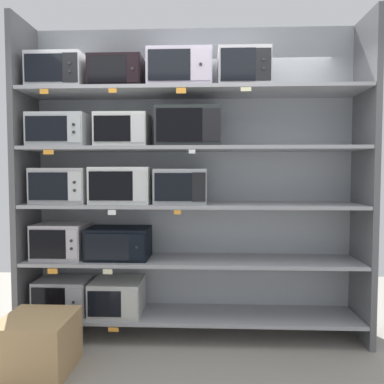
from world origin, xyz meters
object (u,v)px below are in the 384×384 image
microwave_7 (62,131)px  shipping_carton (38,344)px  microwave_12 (180,71)px  microwave_0 (64,295)px  microwave_11 (118,74)px  microwave_8 (123,131)px  microwave_13 (243,70)px  microwave_1 (118,296)px  microwave_10 (60,74)px  microwave_3 (119,243)px  microwave_6 (181,186)px  microwave_4 (62,186)px  microwave_9 (189,128)px  microwave_2 (61,241)px  microwave_5 (122,185)px

microwave_7 → shipping_carton: microwave_7 is taller
microwave_12 → shipping_carton: bearing=-147.6°
microwave_0 → microwave_7: (0.01, 0.00, 1.46)m
microwave_7 → microwave_12: (1.04, -0.00, 0.50)m
microwave_11 → shipping_carton: (-0.46, -0.63, -2.10)m
microwave_7 → shipping_carton: bearing=-86.2°
microwave_7 → microwave_8: size_ratio=1.10×
microwave_0 → microwave_13: size_ratio=1.09×
microwave_13 → microwave_1: bearing=180.0°
microwave_13 → microwave_12: bearing=180.0°
microwave_10 → microwave_1: bearing=0.0°
microwave_3 → microwave_6: 0.75m
microwave_0 → microwave_4: 0.99m
microwave_0 → microwave_1: bearing=0.0°
microwave_8 → microwave_10: 0.74m
microwave_9 → microwave_10: 1.22m
microwave_8 → microwave_11: size_ratio=0.99×
microwave_13 → microwave_9: bearing=180.0°
microwave_1 → shipping_carton: bearing=-124.4°
microwave_2 → microwave_5: 0.74m
microwave_8 → microwave_12: microwave_12 is taller
microwave_4 → shipping_carton: bearing=-85.7°
microwave_1 → microwave_4: size_ratio=0.93×
microwave_1 → shipping_carton: 0.78m
microwave_5 → shipping_carton: size_ratio=1.04×
microwave_6 → microwave_8: bearing=180.0°
microwave_11 → microwave_12: size_ratio=0.83×
microwave_8 → microwave_5: bearing=-179.4°
microwave_4 → microwave_12: microwave_12 is taller
microwave_4 → microwave_5: (0.53, -0.00, 0.00)m
microwave_6 → microwave_7: 1.15m
microwave_1 → microwave_13: size_ratio=1.03×
microwave_2 → microwave_5: (0.56, 0.00, 0.49)m
microwave_5 → microwave_12: microwave_12 is taller
microwave_1 → shipping_carton: (-0.43, -0.63, -0.15)m
microwave_8 → microwave_12: 0.71m
microwave_0 → microwave_6: 1.44m
microwave_1 → microwave_0: bearing=-180.0°
microwave_2 → microwave_4: microwave_4 is taller
microwave_3 → microwave_9: size_ratio=0.98×
microwave_5 → microwave_12: 1.10m
microwave_0 → microwave_11: microwave_11 is taller
microwave_3 → microwave_6: size_ratio=1.20×
microwave_5 → microwave_6: size_ratio=1.15×
shipping_carton → microwave_8: bearing=51.8°
microwave_9 → microwave_11: microwave_11 is taller
microwave_6 → microwave_10: bearing=180.0°
microwave_2 → microwave_6: size_ratio=0.97×
microwave_2 → microwave_5: size_ratio=0.85×
microwave_7 → microwave_13: 1.66m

